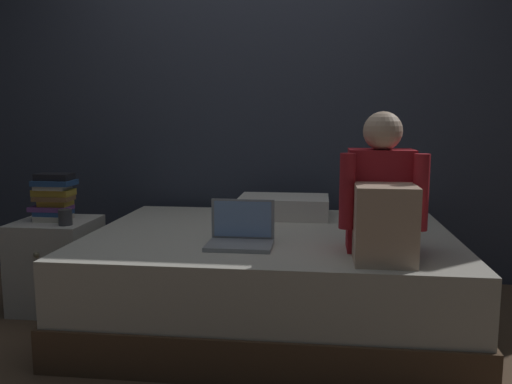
% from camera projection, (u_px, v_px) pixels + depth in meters
% --- Properties ---
extents(ground_plane, '(8.00, 8.00, 0.00)m').
position_uv_depth(ground_plane, '(227.00, 342.00, 2.69)').
color(ground_plane, brown).
extents(wall_back, '(5.60, 0.10, 2.70)m').
position_uv_depth(wall_back, '(255.00, 88.00, 3.68)').
color(wall_back, '#383D4C').
rests_on(wall_back, ground_plane).
extents(bed, '(2.00, 1.50, 0.52)m').
position_uv_depth(bed, '(271.00, 278.00, 2.92)').
color(bed, brown).
rests_on(bed, ground_plane).
extents(nightstand, '(0.44, 0.46, 0.54)m').
position_uv_depth(nightstand, '(57.00, 264.00, 3.14)').
color(nightstand, beige).
rests_on(nightstand, ground_plane).
extents(person_sitting, '(0.39, 0.44, 0.66)m').
position_uv_depth(person_sitting, '(382.00, 201.00, 2.37)').
color(person_sitting, '#B21E28').
rests_on(person_sitting, bed).
extents(laptop, '(0.32, 0.23, 0.22)m').
position_uv_depth(laptop, '(241.00, 234.00, 2.58)').
color(laptop, '#9EA0A5').
rests_on(laptop, bed).
extents(pillow, '(0.56, 0.36, 0.13)m').
position_uv_depth(pillow, '(284.00, 207.00, 3.31)').
color(pillow, silver).
rests_on(pillow, bed).
extents(book_stack, '(0.25, 0.16, 0.28)m').
position_uv_depth(book_stack, '(54.00, 197.00, 3.10)').
color(book_stack, beige).
rests_on(book_stack, nightstand).
extents(mug, '(0.08, 0.08, 0.09)m').
position_uv_depth(mug, '(65.00, 217.00, 2.97)').
color(mug, '#3D3D42').
rests_on(mug, nightstand).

